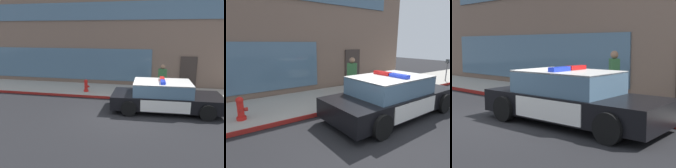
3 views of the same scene
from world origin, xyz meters
The scene contains 7 objects.
ground centered at (0.00, 0.00, 0.00)m, with size 48.00×48.00×0.00m, color black.
sidewalk centered at (0.00, 3.60, 0.07)m, with size 48.00×2.89×0.15m, color #A39E93.
curb_red_paint centered at (0.00, 2.14, 0.08)m, with size 28.80×0.04×0.14m, color maroon.
storefront_building centered at (-2.29, 9.57, 3.37)m, with size 18.75×9.06×6.75m.
police_cruiser centered at (1.81, 0.89, 0.68)m, with size 5.00×2.27×1.49m.
fire_hydrant centered at (-2.62, 2.89, 0.50)m, with size 0.34×0.39×0.73m.
pedestrian_on_sidewalk centered at (1.72, 3.01, 1.01)m, with size 0.47×0.47×1.71m.
Camera 1 is at (1.36, -9.20, 3.61)m, focal length 35.56 mm.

